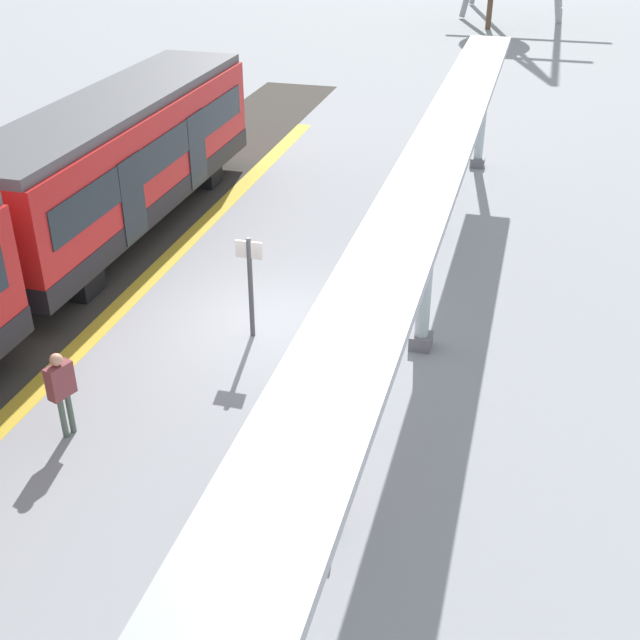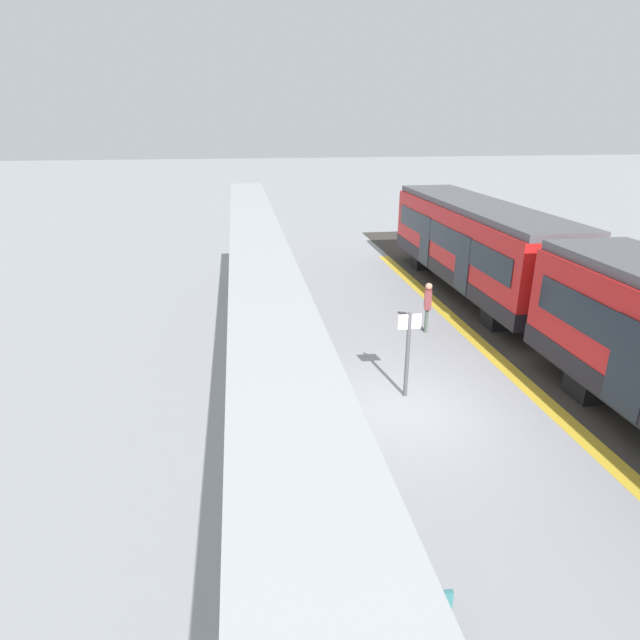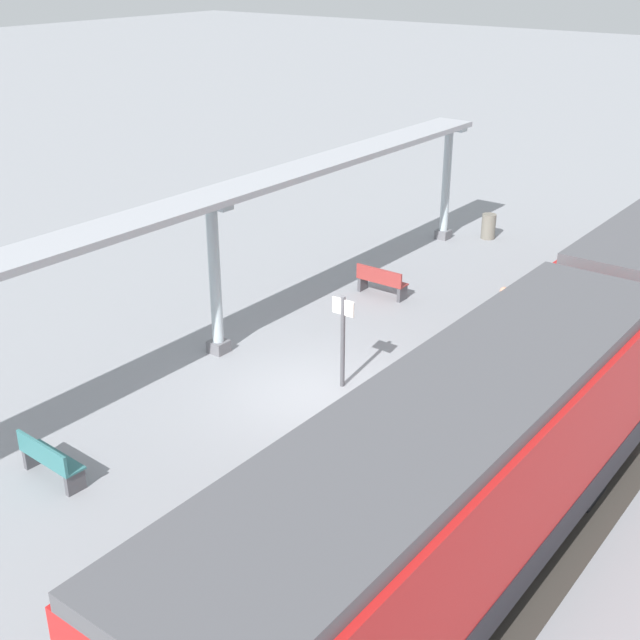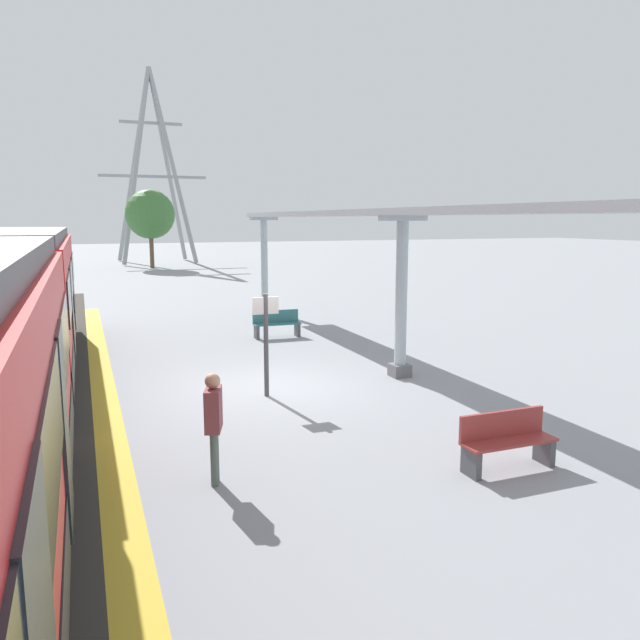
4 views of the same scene
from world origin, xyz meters
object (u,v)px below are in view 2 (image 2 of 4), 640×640
at_px(canopy_pillar_nearest, 249,235).
at_px(platform_info_sign, 408,346).
at_px(train_near_carriage, 475,246).
at_px(canopy_pillar_second, 263,338).
at_px(bench_near_end, 391,613).
at_px(passenger_waiting_near_edge, 428,301).
at_px(trash_bin, 277,264).
at_px(bench_mid_platform, 292,314).

bearing_deg(canopy_pillar_nearest, platform_info_sign, 107.97).
bearing_deg(train_near_carriage, canopy_pillar_second, 43.82).
bearing_deg(train_near_carriage, platform_info_sign, 56.72).
relative_size(train_near_carriage, bench_near_end, 7.68).
height_order(canopy_pillar_nearest, passenger_waiting_near_edge, canopy_pillar_nearest).
xyz_separation_m(trash_bin, platform_info_sign, (-2.23, 11.57, 0.90)).
xyz_separation_m(canopy_pillar_second, platform_info_sign, (-3.45, -0.43, -0.61)).
relative_size(train_near_carriage, bench_mid_platform, 7.75).
bearing_deg(canopy_pillar_second, platform_info_sign, -172.89).
relative_size(bench_near_end, bench_mid_platform, 1.01).
xyz_separation_m(canopy_pillar_second, bench_near_end, (-1.27, 5.85, -1.49)).
bearing_deg(bench_mid_platform, canopy_pillar_second, 77.99).
bearing_deg(bench_near_end, canopy_pillar_second, -77.73).
distance_m(bench_near_end, passenger_waiting_near_edge, 11.07).
relative_size(canopy_pillar_nearest, canopy_pillar_second, 1.00).
bearing_deg(platform_info_sign, bench_mid_platform, -65.55).
relative_size(trash_bin, passenger_waiting_near_edge, 0.52).
xyz_separation_m(platform_info_sign, passenger_waiting_near_edge, (-1.93, -3.99, -0.31)).
height_order(bench_near_end, platform_info_sign, platform_info_sign).
distance_m(train_near_carriage, bench_mid_platform, 8.00).
distance_m(canopy_pillar_second, trash_bin, 12.16).
height_order(bench_mid_platform, platform_info_sign, platform_info_sign).
bearing_deg(train_near_carriage, canopy_pillar_nearest, -18.44).
height_order(trash_bin, platform_info_sign, platform_info_sign).
relative_size(train_near_carriage, platform_info_sign, 5.29).
xyz_separation_m(bench_mid_platform, platform_info_sign, (-2.28, 5.02, 0.89)).
xyz_separation_m(bench_mid_platform, trash_bin, (-0.05, -6.55, -0.02)).
bearing_deg(canopy_pillar_nearest, train_near_carriage, 161.56).
height_order(canopy_pillar_nearest, bench_mid_platform, canopy_pillar_nearest).
bearing_deg(canopy_pillar_second, train_near_carriage, -136.18).
distance_m(bench_mid_platform, passenger_waiting_near_edge, 4.38).
distance_m(canopy_pillar_second, platform_info_sign, 3.52).
xyz_separation_m(train_near_carriage, platform_info_sign, (5.10, 7.77, -0.50)).
height_order(canopy_pillar_nearest, platform_info_sign, canopy_pillar_nearest).
bearing_deg(canopy_pillar_nearest, trash_bin, -141.81).
xyz_separation_m(canopy_pillar_second, passenger_waiting_near_edge, (-5.38, -4.42, -0.92)).
bearing_deg(platform_info_sign, canopy_pillar_second, 7.11).
bearing_deg(trash_bin, bench_near_end, 90.20).
distance_m(train_near_carriage, canopy_pillar_second, 11.84).
relative_size(bench_near_end, platform_info_sign, 0.69).
bearing_deg(bench_mid_platform, canopy_pillar_nearest, -78.29).
height_order(canopy_pillar_nearest, canopy_pillar_second, same).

